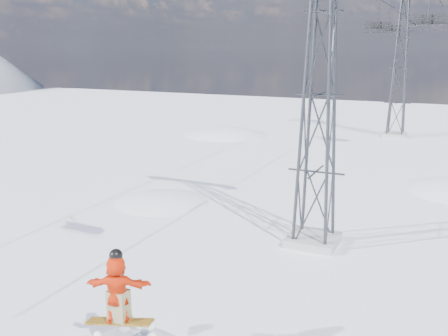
# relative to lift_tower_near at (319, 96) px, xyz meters

# --- Properties ---
(snow_terrain) EXTENTS (39.00, 37.00, 22.00)m
(snow_terrain) POSITION_rel_lift_tower_near_xyz_m (-5.57, 13.24, -15.06)
(snow_terrain) COLOR white
(snow_terrain) RESTS_ON ground
(lift_tower_near) EXTENTS (5.20, 1.80, 11.43)m
(lift_tower_near) POSITION_rel_lift_tower_near_xyz_m (0.00, 0.00, 0.00)
(lift_tower_near) COLOR #999999
(lift_tower_near) RESTS_ON ground
(lift_tower_far) EXTENTS (5.20, 1.80, 11.43)m
(lift_tower_far) POSITION_rel_lift_tower_near_xyz_m (0.00, 25.00, 0.00)
(lift_tower_far) COLOR #999999
(lift_tower_far) RESTS_ON ground
(lift_chair_mid) EXTENTS (2.22, 0.64, 2.76)m
(lift_chair_mid) POSITION_rel_lift_tower_near_xyz_m (2.20, 17.35, 3.18)
(lift_chair_mid) COLOR black
(lift_chair_mid) RESTS_ON ground
(lift_chair_far) EXTENTS (2.12, 0.61, 2.63)m
(lift_chair_far) POSITION_rel_lift_tower_near_xyz_m (-2.20, 26.78, 3.28)
(lift_chair_far) COLOR black
(lift_chair_far) RESTS_ON ground
(lift_chair_extra) EXTENTS (2.15, 0.62, 2.66)m
(lift_chair_extra) POSITION_rel_lift_tower_near_xyz_m (-2.20, 33.96, 3.25)
(lift_chair_extra) COLOR black
(lift_chair_extra) RESTS_ON ground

